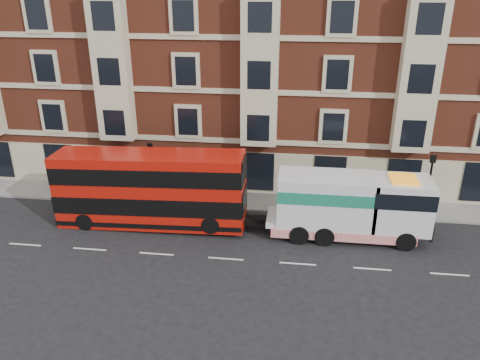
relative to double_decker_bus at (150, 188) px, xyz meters
The scene contains 8 objects.
ground 6.77m from the double_decker_bus, 33.23° to the right, with size 120.00×120.00×0.00m, color black.
sidewalk 7.08m from the double_decker_bus, 37.69° to the left, with size 90.00×3.00×0.15m, color slate.
victorian_terrace 14.95m from the double_decker_bus, 63.54° to the left, with size 45.00×12.00×20.40m.
lamp_post_west 2.86m from the double_decker_bus, 105.15° to the left, with size 0.35×0.15×4.35m.
lamp_post_east 17.47m from the double_decker_bus, ahead, with size 0.35×0.15×4.35m.
double_decker_bus is the anchor object (origin of this frame).
tow_truck 12.07m from the double_decker_bus, ahead, with size 9.42×2.78×3.93m.
pedestrian 6.90m from the double_decker_bus, 156.32° to the left, with size 0.69×0.45×1.89m, color #192532.
Camera 1 is at (3.64, -22.09, 14.23)m, focal length 35.00 mm.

